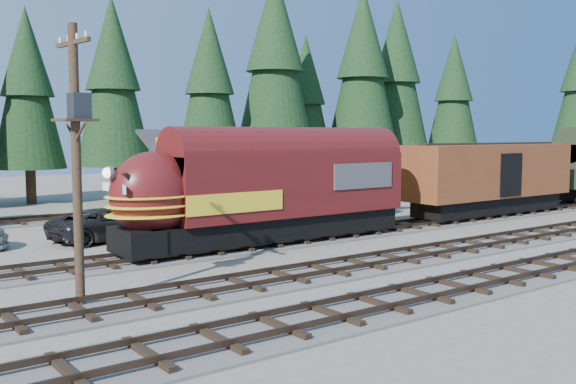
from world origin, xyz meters
TOP-DOWN VIEW (x-y plane):
  - ground at (0.00, 0.00)m, footprint 120.00×120.00m
  - track_siding at (10.00, 4.00)m, footprint 68.00×3.20m
  - track_main_south at (10.00, -2.00)m, footprint 68.00×3.20m
  - track_spur at (-10.00, 18.00)m, footprint 32.00×3.20m
  - depot at (-0.00, 10.50)m, footprint 12.80×7.00m
  - conifer_backdrop at (4.85, 24.39)m, footprint 80.08×20.92m
  - locomotive at (-4.74, 4.00)m, footprint 14.79×2.94m
  - boxcar at (12.06, 4.00)m, footprint 12.94×2.77m
  - utility_pole at (-14.66, -1.18)m, footprint 1.10×1.99m
  - pickup_truck_a at (-9.63, 9.71)m, footprint 5.91×3.57m

SIDE VIEW (x-z plane):
  - ground at x=0.00m, z-range 0.00..0.00m
  - track_siding at x=10.00m, z-range -0.11..0.22m
  - track_main_south at x=10.00m, z-range -0.11..0.22m
  - track_spur at x=-10.00m, z-range -0.11..0.22m
  - pickup_truck_a at x=-9.63m, z-range 0.00..1.53m
  - locomotive at x=-4.74m, z-range 0.37..4.39m
  - boxcar at x=12.06m, z-range 0.44..4.50m
  - depot at x=0.00m, z-range 0.31..5.61m
  - utility_pole at x=-14.66m, z-range 0.58..8.73m
  - conifer_backdrop at x=4.85m, z-range 1.76..18.75m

